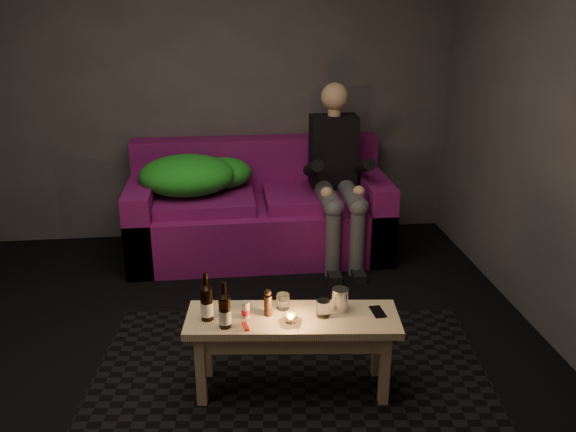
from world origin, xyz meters
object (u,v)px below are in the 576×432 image
sofa (259,213)px  coffee_table (293,330)px  beer_bottle_b (225,311)px  steel_cup (340,299)px  person (337,171)px  beer_bottle_a (207,303)px

sofa → coffee_table: 1.98m
coffee_table → beer_bottle_b: (-0.36, -0.07, 0.18)m
beer_bottle_b → steel_cup: bearing=10.2°
sofa → coffee_table: size_ratio=1.81×
sofa → beer_bottle_b: size_ratio=8.25×
coffee_table → beer_bottle_b: size_ratio=4.57×
sofa → beer_bottle_b: bearing=-98.6°
coffee_table → steel_cup: size_ratio=9.37×
person → coffee_table: (-0.58, -1.81, -0.35)m
sofa → steel_cup: size_ratio=16.93×
sofa → beer_bottle_a: size_ratio=7.92×
person → beer_bottle_a: 2.07m
beer_bottle_a → coffee_table: bearing=-2.6°
sofa → person: person is taller
steel_cup → beer_bottle_b: bearing=-169.8°
person → sofa: bearing=164.6°
sofa → beer_bottle_a: bearing=-101.6°
coffee_table → beer_bottle_b: bearing=-169.1°
sofa → beer_bottle_b: (-0.31, -2.05, 0.23)m
sofa → coffee_table: sofa is taller
beer_bottle_a → beer_bottle_b: (0.09, -0.09, -0.00)m
sofa → beer_bottle_b: sofa is taller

